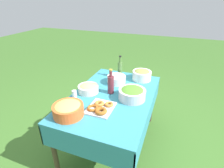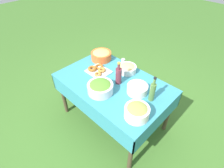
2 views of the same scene
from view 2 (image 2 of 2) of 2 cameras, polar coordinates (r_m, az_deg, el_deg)
The scene contains 11 objects.
ground_plane at distance 2.61m, azimuth 0.35°, elevation -11.45°, with size 14.00×14.00×0.00m, color #3D6B28.
picnic_table at distance 2.15m, azimuth 0.42°, elevation -1.33°, with size 1.35×0.87×0.71m.
salad_bowl at distance 1.93m, azimuth -3.84°, elevation -1.06°, with size 0.29×0.29×0.13m.
pasta_bowl at distance 2.24m, azimuth 5.00°, elevation 5.17°, with size 0.23×0.23×0.10m.
donut_platter at distance 2.25m, azimuth -4.66°, elevation 4.47°, with size 0.30×0.24×0.05m.
plate_stack at distance 1.95m, azimuth 8.26°, elevation -1.60°, with size 0.23×0.23×0.10m.
olive_oil_bottle at distance 1.85m, azimuth 13.05°, elevation -2.35°, with size 0.06×0.06×0.30m.
wine_bottle at distance 2.02m, azimuth 2.17°, elevation 2.89°, with size 0.07×0.07×0.29m.
fruit_bowl at distance 2.47m, azimuth -3.54°, elevation 9.42°, with size 0.28×0.28×0.13m.
olive_bowl at distance 1.69m, azimuth 8.14°, elevation -8.83°, with size 0.24×0.24×0.14m.
salt_shaker at distance 2.39m, azimuth 3.65°, elevation 7.32°, with size 0.05×0.05×0.08m.
Camera 2 is at (1.10, -1.16, 2.06)m, focal length 28.00 mm.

